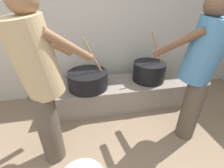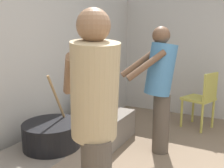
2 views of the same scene
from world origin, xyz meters
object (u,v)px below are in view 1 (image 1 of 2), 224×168
(cooking_pot_secondary, at_px, (149,71))
(cook_in_blue_shirt, at_px, (199,68))
(cook_in_tan_shirt, at_px, (40,79))
(cooking_pot_main, at_px, (88,80))

(cooking_pot_secondary, xyz_separation_m, cook_in_blue_shirt, (0.15, -0.77, 0.35))
(cook_in_blue_shirt, bearing_deg, cook_in_tan_shirt, -179.72)
(cooking_pot_secondary, relative_size, cook_in_tan_shirt, 0.47)
(cooking_pot_main, height_order, cook_in_tan_shirt, cook_in_tan_shirt)
(cooking_pot_secondary, xyz_separation_m, cook_in_tan_shirt, (-1.30, -0.77, 0.38))
(cooking_pot_main, xyz_separation_m, cook_in_tan_shirt, (-0.39, -0.72, 0.40))
(cooking_pot_main, xyz_separation_m, cooking_pot_secondary, (0.91, 0.05, 0.02))
(cooking_pot_secondary, relative_size, cook_in_blue_shirt, 0.48)
(cooking_pot_secondary, bearing_deg, cooking_pot_main, -176.94)
(cook_in_tan_shirt, bearing_deg, cooking_pot_main, 61.70)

